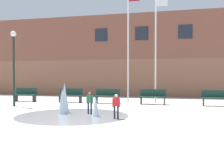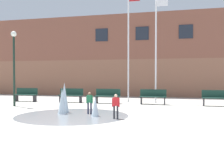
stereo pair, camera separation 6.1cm
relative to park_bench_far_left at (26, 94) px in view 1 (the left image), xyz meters
The scene contains 13 objects.
ground_plane 11.80m from the park_bench_far_left, 52.52° to the right, with size 100.00×100.00×0.00m, color #B2ADA3.
library_building 11.85m from the park_bench_far_left, 51.24° to the left, with size 36.00×6.05×7.03m.
splash_fountain 7.32m from the park_bench_far_left, 43.17° to the right, with size 4.83×4.83×1.40m.
park_bench_far_left is the anchor object (origin of this frame).
park_bench_left_of_flagpoles 3.24m from the park_bench_far_left, ahead, with size 1.60×0.44×0.91m.
park_bench_center 5.75m from the park_bench_far_left, ahead, with size 1.60×0.44×0.91m.
park_bench_under_right_flagpole 8.59m from the park_bench_far_left, ahead, with size 1.60×0.44×0.91m.
park_bench_near_trashcan 12.20m from the park_bench_far_left, ahead, with size 1.60×0.44×0.91m.
child_running 7.80m from the park_bench_far_left, 37.57° to the right, with size 0.31×0.13×0.99m.
child_with_pink_shirt 9.61m from the park_bench_far_left, 37.31° to the right, with size 0.31×0.21×0.99m.
flagpole_left 7.83m from the park_bench_far_left, 10.16° to the left, with size 0.80×0.10×7.49m.
flagpole_right 9.38m from the park_bench_far_left, ahead, with size 0.80×0.10×7.05m.
lamp_post_left_lane 3.71m from the park_bench_far_left, 70.41° to the right, with size 0.32×0.32×4.27m.
Camera 1 is at (2.74, -6.55, 1.67)m, focal length 42.00 mm.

